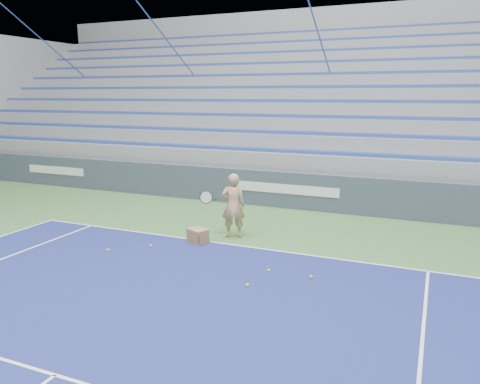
% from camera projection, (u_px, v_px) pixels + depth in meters
% --- Properties ---
extents(sponsor_barrier, '(30.00, 0.32, 1.10)m').
position_uv_depth(sponsor_barrier, '(288.00, 190.00, 14.16)').
color(sponsor_barrier, '#364153').
rests_on(sponsor_barrier, ground).
extents(bleachers, '(31.00, 9.15, 7.30)m').
position_uv_depth(bleachers, '(331.00, 120.00, 18.94)').
color(bleachers, gray).
rests_on(bleachers, ground).
extents(tennis_player, '(0.94, 0.90, 1.56)m').
position_uv_depth(tennis_player, '(233.00, 205.00, 11.18)').
color(tennis_player, tan).
rests_on(tennis_player, ground).
extents(ball_box, '(0.54, 0.50, 0.33)m').
position_uv_depth(ball_box, '(198.00, 236.00, 10.85)').
color(ball_box, olive).
rests_on(ball_box, ground).
extents(tennis_ball_0, '(0.07, 0.07, 0.07)m').
position_uv_depth(tennis_ball_0, '(108.00, 250.00, 10.25)').
color(tennis_ball_0, '#B6E82F').
rests_on(tennis_ball_0, ground).
extents(tennis_ball_1, '(0.07, 0.07, 0.07)m').
position_uv_depth(tennis_ball_1, '(224.00, 236.00, 11.29)').
color(tennis_ball_1, '#B6E82F').
rests_on(tennis_ball_1, ground).
extents(tennis_ball_2, '(0.07, 0.07, 0.07)m').
position_uv_depth(tennis_ball_2, '(151.00, 246.00, 10.56)').
color(tennis_ball_2, '#B6E82F').
rests_on(tennis_ball_2, ground).
extents(tennis_ball_3, '(0.07, 0.07, 0.07)m').
position_uv_depth(tennis_ball_3, '(269.00, 271.00, 9.07)').
color(tennis_ball_3, '#B6E82F').
rests_on(tennis_ball_3, ground).
extents(tennis_ball_4, '(0.07, 0.07, 0.07)m').
position_uv_depth(tennis_ball_4, '(247.00, 285.00, 8.38)').
color(tennis_ball_4, '#B6E82F').
rests_on(tennis_ball_4, ground).
extents(tennis_ball_5, '(0.07, 0.07, 0.07)m').
position_uv_depth(tennis_ball_5, '(311.00, 277.00, 8.77)').
color(tennis_ball_5, '#B6E82F').
rests_on(tennis_ball_5, ground).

